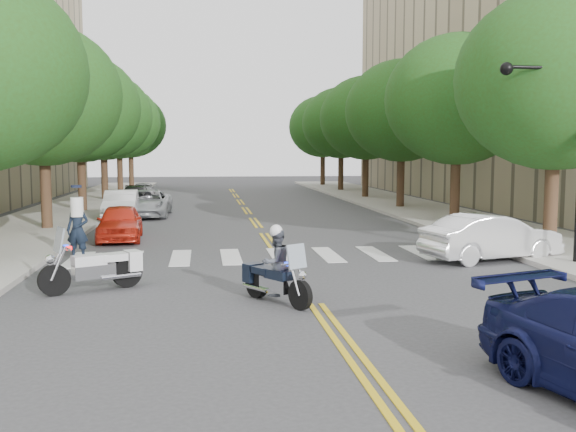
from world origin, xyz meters
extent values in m
plane|color=#38383A|center=(0.00, 0.00, 0.00)|extent=(140.00, 140.00, 0.00)
cube|color=#9E9991|center=(-9.50, 22.00, 0.07)|extent=(5.00, 60.00, 0.15)
cube|color=#9E9991|center=(9.50, 22.00, 0.07)|extent=(5.00, 60.00, 0.15)
cylinder|color=#382316|center=(-8.80, 14.00, 1.66)|extent=(0.44, 0.44, 3.32)
ellipsoid|color=#244614|center=(-8.80, 14.00, 5.56)|extent=(6.40, 6.40, 5.76)
cylinder|color=#382316|center=(-8.80, 22.00, 1.66)|extent=(0.44, 0.44, 3.32)
ellipsoid|color=#244614|center=(-8.80, 22.00, 5.56)|extent=(6.40, 6.40, 5.76)
cylinder|color=#382316|center=(-8.80, 30.00, 1.66)|extent=(0.44, 0.44, 3.32)
ellipsoid|color=#244614|center=(-8.80, 30.00, 5.56)|extent=(6.40, 6.40, 5.76)
cylinder|color=#382316|center=(-8.80, 38.00, 1.66)|extent=(0.44, 0.44, 3.32)
ellipsoid|color=#244614|center=(-8.80, 38.00, 5.56)|extent=(6.40, 6.40, 5.76)
cylinder|color=#382316|center=(-8.80, 46.00, 1.66)|extent=(0.44, 0.44, 3.32)
ellipsoid|color=#244614|center=(-8.80, 46.00, 5.56)|extent=(6.40, 6.40, 5.76)
cylinder|color=#382316|center=(8.80, 6.00, 1.66)|extent=(0.44, 0.44, 3.32)
ellipsoid|color=#244614|center=(8.80, 6.00, 5.56)|extent=(6.40, 6.40, 5.76)
cylinder|color=#382316|center=(8.80, 14.00, 1.66)|extent=(0.44, 0.44, 3.32)
ellipsoid|color=#244614|center=(8.80, 14.00, 5.56)|extent=(6.40, 6.40, 5.76)
cylinder|color=#382316|center=(8.80, 22.00, 1.66)|extent=(0.44, 0.44, 3.32)
ellipsoid|color=#244614|center=(8.80, 22.00, 5.56)|extent=(6.40, 6.40, 5.76)
cylinder|color=#382316|center=(8.80, 30.00, 1.66)|extent=(0.44, 0.44, 3.32)
ellipsoid|color=#244614|center=(8.80, 30.00, 5.56)|extent=(6.40, 6.40, 5.76)
cylinder|color=#382316|center=(8.80, 38.00, 1.66)|extent=(0.44, 0.44, 3.32)
ellipsoid|color=#244614|center=(8.80, 38.00, 5.56)|extent=(6.40, 6.40, 5.76)
cylinder|color=#382316|center=(8.80, 46.00, 1.66)|extent=(0.44, 0.44, 3.32)
ellipsoid|color=#244614|center=(8.80, 46.00, 5.56)|extent=(6.40, 6.40, 5.76)
cylinder|color=black|center=(7.00, 3.50, 5.60)|extent=(2.40, 0.10, 0.10)
sphere|color=black|center=(5.90, 3.50, 5.55)|extent=(0.36, 0.36, 0.36)
cylinder|color=black|center=(-0.40, -0.44, 0.32)|extent=(0.45, 0.61, 0.63)
cylinder|color=black|center=(-1.21, 0.81, 0.32)|extent=(0.48, 0.63, 0.63)
cube|color=silver|center=(-0.83, 0.22, 0.42)|extent=(0.70, 0.87, 0.30)
cube|color=black|center=(-0.78, 0.15, 0.65)|extent=(0.64, 0.73, 0.21)
cube|color=black|center=(-1.06, 0.58, 0.67)|extent=(0.59, 0.63, 0.15)
cube|color=black|center=(-1.29, 0.93, 0.56)|extent=(0.50, 0.46, 0.42)
cube|color=#8C99A5|center=(-0.47, -0.34, 1.12)|extent=(0.47, 0.37, 0.51)
cube|color=red|center=(-0.46, -0.15, 0.95)|extent=(0.13, 0.13, 0.07)
cube|color=#0C26E5|center=(-0.65, -0.27, 0.95)|extent=(0.13, 0.13, 0.07)
imported|color=#474C56|center=(-0.83, 0.22, 0.90)|extent=(0.90, 0.85, 1.47)
sphere|color=silver|center=(-0.83, 0.22, 1.59)|extent=(0.28, 0.28, 0.28)
cylinder|color=black|center=(-5.79, 1.59, 0.37)|extent=(0.72, 0.46, 0.73)
cylinder|color=black|center=(-4.25, 2.36, 0.37)|extent=(0.74, 0.50, 0.73)
cube|color=silver|center=(-4.97, 2.00, 0.48)|extent=(1.02, 0.74, 0.34)
cube|color=silver|center=(-5.07, 1.95, 0.75)|extent=(0.85, 0.68, 0.24)
cube|color=silver|center=(-4.54, 2.22, 0.77)|extent=(0.72, 0.65, 0.17)
cube|color=silver|center=(-4.11, 2.43, 0.64)|extent=(0.50, 0.57, 0.48)
cube|color=#8C99A5|center=(-5.67, 1.65, 1.29)|extent=(0.39, 0.55, 0.59)
cube|color=red|center=(-5.44, 1.62, 1.10)|extent=(0.14, 0.14, 0.09)
cube|color=#0C26E5|center=(-5.56, 1.85, 1.10)|extent=(0.14, 0.14, 0.09)
imported|color=black|center=(-6.18, 6.58, 0.92)|extent=(0.74, 0.55, 1.84)
imported|color=white|center=(6.24, 4.81, 0.71)|extent=(4.56, 2.50, 1.42)
imported|color=red|center=(-5.47, 10.88, 0.66)|extent=(1.77, 3.96, 1.32)
imported|color=silver|center=(-6.30, 18.00, 0.71)|extent=(1.70, 4.38, 1.42)
imported|color=gray|center=(-5.20, 19.50, 0.67)|extent=(2.37, 4.90, 1.34)
imported|color=black|center=(-6.30, 24.50, 0.63)|extent=(1.85, 4.39, 1.26)
imported|color=gray|center=(-6.30, 29.50, 0.64)|extent=(1.59, 3.77, 1.27)
camera|label=1|loc=(-2.39, -13.41, 3.31)|focal=40.00mm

